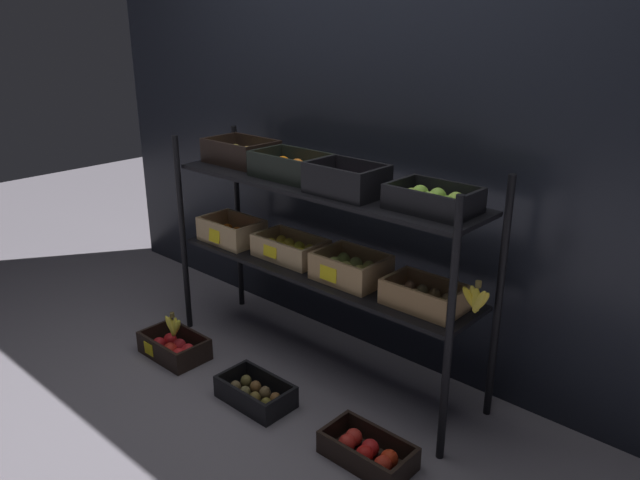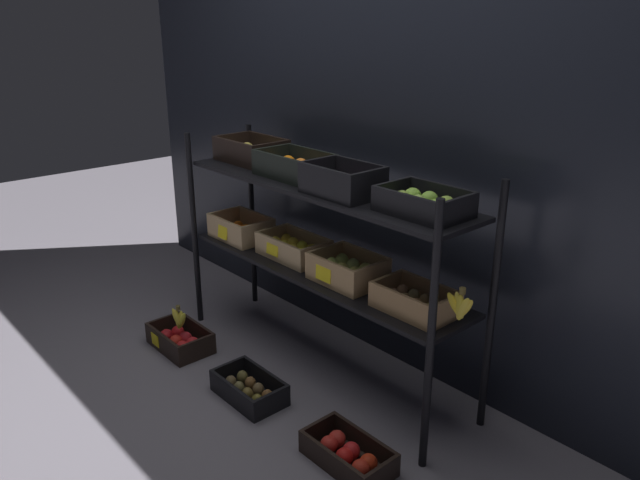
{
  "view_description": "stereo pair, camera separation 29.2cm",
  "coord_description": "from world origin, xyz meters",
  "px_view_note": "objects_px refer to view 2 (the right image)",
  "views": [
    {
      "loc": [
        1.85,
        -2.04,
        1.68
      ],
      "look_at": [
        0.0,
        0.0,
        0.68
      ],
      "focal_mm": 34.57,
      "sensor_mm": 36.0,
      "label": 1
    },
    {
      "loc": [
        2.05,
        -1.83,
        1.68
      ],
      "look_at": [
        0.0,
        0.0,
        0.68
      ],
      "focal_mm": 34.57,
      "sensor_mm": 36.0,
      "label": 2
    }
  ],
  "objects_px": {
    "display_rack": "(319,225)",
    "crate_ground_apple_red": "(180,340)",
    "crate_ground_center_apple_red": "(348,454)",
    "banana_bunch_loose": "(179,319)",
    "crate_ground_kiwi": "(249,389)"
  },
  "relations": [
    {
      "from": "crate_ground_center_apple_red",
      "to": "banana_bunch_loose",
      "type": "xyz_separation_m",
      "value": [
        -1.25,
        -0.03,
        0.13
      ]
    },
    {
      "from": "crate_ground_center_apple_red",
      "to": "banana_bunch_loose",
      "type": "bearing_deg",
      "value": -178.39
    },
    {
      "from": "crate_ground_center_apple_red",
      "to": "banana_bunch_loose",
      "type": "height_order",
      "value": "banana_bunch_loose"
    },
    {
      "from": "crate_ground_apple_red",
      "to": "crate_ground_center_apple_red",
      "type": "bearing_deg",
      "value": 1.61
    },
    {
      "from": "display_rack",
      "to": "crate_ground_kiwi",
      "type": "xyz_separation_m",
      "value": [
        0.01,
        -0.44,
        -0.71
      ]
    },
    {
      "from": "crate_ground_apple_red",
      "to": "crate_ground_center_apple_red",
      "type": "height_order",
      "value": "crate_ground_apple_red"
    },
    {
      "from": "crate_ground_kiwi",
      "to": "banana_bunch_loose",
      "type": "relative_size",
      "value": 2.59
    },
    {
      "from": "display_rack",
      "to": "crate_ground_apple_red",
      "type": "relative_size",
      "value": 4.97
    },
    {
      "from": "crate_ground_kiwi",
      "to": "crate_ground_center_apple_red",
      "type": "relative_size",
      "value": 0.95
    },
    {
      "from": "crate_ground_apple_red",
      "to": "display_rack",
      "type": "bearing_deg",
      "value": 35.93
    },
    {
      "from": "display_rack",
      "to": "crate_ground_center_apple_red",
      "type": "height_order",
      "value": "display_rack"
    },
    {
      "from": "crate_ground_kiwi",
      "to": "crate_ground_center_apple_red",
      "type": "distance_m",
      "value": 0.63
    },
    {
      "from": "crate_ground_center_apple_red",
      "to": "display_rack",
      "type": "bearing_deg",
      "value": 147.14
    },
    {
      "from": "display_rack",
      "to": "crate_ground_apple_red",
      "type": "height_order",
      "value": "display_rack"
    },
    {
      "from": "display_rack",
      "to": "crate_ground_apple_red",
      "type": "xyz_separation_m",
      "value": [
        -0.62,
        -0.45,
        -0.71
      ]
    }
  ]
}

